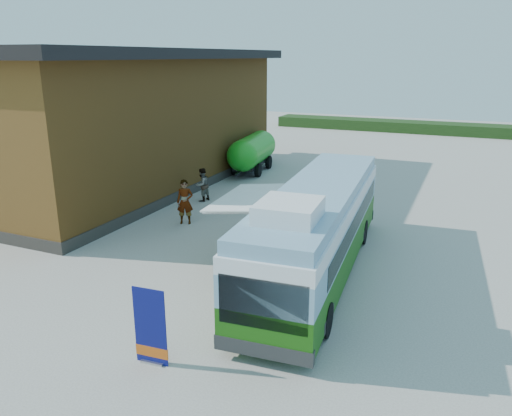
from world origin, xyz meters
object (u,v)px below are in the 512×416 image
at_px(person_b, 202,185).
at_px(bus, 317,227).
at_px(banner, 151,333).
at_px(person_a, 185,202).
at_px(slurry_tanker, 253,151).
at_px(picnic_table, 300,229).

bearing_deg(person_b, bus, 66.05).
distance_m(banner, person_a, 10.58).
relative_size(bus, banner, 5.93).
relative_size(bus, slurry_tanker, 1.85).
height_order(bus, banner, bus).
distance_m(person_a, person_b, 3.62).
distance_m(bus, picnic_table, 3.15).
bearing_deg(bus, person_b, 137.37).
bearing_deg(picnic_table, person_b, 147.69).
bearing_deg(slurry_tanker, banner, -79.80).
distance_m(banner, person_b, 14.17).
relative_size(person_b, slurry_tanker, 0.27).
bearing_deg(person_a, slurry_tanker, 74.91).
xyz_separation_m(person_a, person_b, (-1.10, 3.45, -0.14)).
bearing_deg(bus, banner, -112.02).
distance_m(bus, person_b, 10.22).
bearing_deg(bus, picnic_table, 115.40).
distance_m(banner, slurry_tanker, 21.03).
relative_size(banner, person_a, 1.00).
bearing_deg(person_b, banner, 38.95).
relative_size(banner, person_b, 1.16).
bearing_deg(picnic_table, banner, -96.40).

